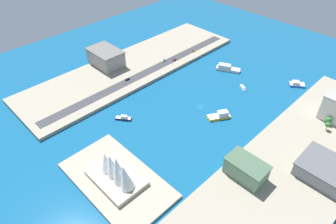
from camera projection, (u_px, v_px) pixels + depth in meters
ground_plane at (200, 106)px, 257.15m from camera, size 440.00×440.00×0.00m
quay_west at (300, 162)px, 205.85m from camera, size 70.00×240.00×3.00m
quay_east at (134, 66)px, 306.56m from camera, size 70.00×240.00×3.00m
peninsula_point at (117, 180)px, 194.21m from camera, size 77.65×42.89×2.00m
road_strip at (146, 72)px, 294.41m from camera, size 9.93×228.00×0.15m
patrol_launch_navy at (123, 118)px, 242.54m from camera, size 13.04×10.84×3.84m
ferry_white_commuter at (227, 68)px, 302.15m from camera, size 25.25×17.43×6.01m
sailboat_small_white at (243, 87)px, 277.40m from camera, size 9.98×7.54×9.23m
ferry_yellow_fast at (220, 115)px, 244.06m from camera, size 15.70×19.91×5.71m
catamaran_blue at (297, 84)px, 280.78m from camera, size 15.89×14.54×4.53m
carpark_squat_concrete at (106, 57)px, 301.46m from camera, size 36.30×24.45×16.47m
terminal_long_green at (246, 169)px, 190.68m from camera, size 26.64×16.31×12.73m
warehouse_low_gray at (331, 173)px, 189.45m from camera, size 40.41×28.87×10.34m
van_white at (164, 61)px, 310.97m from camera, size 1.97×4.41×1.61m
suv_black at (127, 79)px, 283.04m from camera, size 1.88×4.75×1.69m
pickup_red at (175, 59)px, 312.83m from camera, size 2.06×4.32×1.61m
taxi_yellow_cab at (193, 51)px, 328.03m from camera, size 1.95×4.82×1.57m
traffic_light_waterfront at (172, 60)px, 304.98m from camera, size 0.36×0.36×6.50m
opera_landmark at (116, 172)px, 188.03m from camera, size 37.24×25.19×22.70m
park_tree_cluster at (329, 122)px, 229.34m from camera, size 6.43×11.33×7.09m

